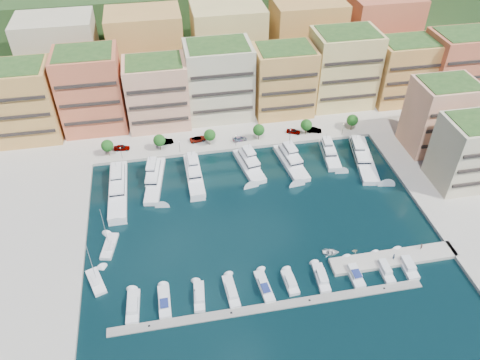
{
  "coord_description": "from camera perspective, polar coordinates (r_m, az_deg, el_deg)",
  "views": [
    {
      "loc": [
        -21.24,
        -90.03,
        88.89
      ],
      "look_at": [
        -2.92,
        8.13,
        6.0
      ],
      "focal_mm": 35.0,
      "sensor_mm": 36.0,
      "label": 1
    }
  ],
  "objects": [
    {
      "name": "car_2",
      "position": [
        153.82,
        -5.15,
        5.01
      ],
      "size": [
        5.77,
        3.38,
        1.51
      ],
      "primitive_type": "imported",
      "rotation": [
        0.0,
        0.0,
        1.74
      ],
      "color": "gray",
      "rests_on": "north_quay"
    },
    {
      "name": "apartment_4",
      "position": [
        164.61,
        5.29,
        11.99
      ],
      "size": [
        20.0,
        15.5,
        23.8
      ],
      "color": "tan",
      "rests_on": "north_quay"
    },
    {
      "name": "tree_0",
      "position": [
        150.64,
        -15.88,
        4.04
      ],
      "size": [
        3.8,
        3.8,
        5.65
      ],
      "color": "#473323",
      "rests_on": "north_quay"
    },
    {
      "name": "lamppost_1",
      "position": [
        148.14,
        -7.41,
        4.28
      ],
      "size": [
        0.3,
        0.3,
        4.2
      ],
      "color": "black",
      "rests_on": "north_quay"
    },
    {
      "name": "car_3",
      "position": [
        153.38,
        -0.03,
        5.05
      ],
      "size": [
        4.99,
        2.47,
        1.39
      ],
      "primitive_type": "imported",
      "rotation": [
        0.0,
        0.0,
        1.68
      ],
      "color": "gray",
      "rests_on": "north_quay"
    },
    {
      "name": "tender_1",
      "position": [
        121.99,
        13.8,
        -8.36
      ],
      "size": [
        1.48,
        1.29,
        0.76
      ],
      "primitive_type": "imported",
      "rotation": [
        0.0,
        0.0,
        1.53
      ],
      "color": "beige",
      "rests_on": "ground"
    },
    {
      "name": "tender_0",
      "position": [
        120.29,
        11.01,
        -8.64
      ],
      "size": [
        4.67,
        3.74,
        0.86
      ],
      "primitive_type": "imported",
      "rotation": [
        0.0,
        0.0,
        1.37
      ],
      "color": "white",
      "rests_on": "ground"
    },
    {
      "name": "lamppost_0",
      "position": [
        148.83,
        -14.32,
        3.44
      ],
      "size": [
        0.3,
        0.3,
        4.2
      ],
      "color": "black",
      "rests_on": "north_quay"
    },
    {
      "name": "cruiser_9",
      "position": [
        122.25,
        19.66,
        -9.71
      ],
      "size": [
        3.12,
        9.1,
        2.55
      ],
      "color": "silver",
      "rests_on": "ground"
    },
    {
      "name": "backblock_4",
      "position": [
        199.14,
        16.65,
        16.64
      ],
      "size": [
        26.0,
        18.0,
        30.0
      ],
      "primitive_type": "cube",
      "color": "#CA6443",
      "rests_on": "north_quay"
    },
    {
      "name": "sailboat_0",
      "position": [
        117.33,
        -17.14,
        -11.81
      ],
      "size": [
        5.39,
        8.7,
        13.2
      ],
      "color": "white",
      "rests_on": "ground"
    },
    {
      "name": "car_0",
      "position": [
        153.79,
        -14.21,
        3.86
      ],
      "size": [
        5.23,
        2.67,
        1.71
      ],
      "primitive_type": "imported",
      "rotation": [
        0.0,
        0.0,
        1.44
      ],
      "color": "gray",
      "rests_on": "north_quay"
    },
    {
      "name": "cruiser_1",
      "position": [
        110.03,
        -9.2,
        -14.47
      ],
      "size": [
        2.66,
        8.67,
        2.66
      ],
      "color": "silver",
      "rests_on": "ground"
    },
    {
      "name": "car_5",
      "position": [
        159.39,
        9.05,
        6.03
      ],
      "size": [
        5.09,
        2.82,
        1.59
      ],
      "primitive_type": "imported",
      "rotation": [
        0.0,
        0.0,
        1.32
      ],
      "color": "gray",
      "rests_on": "north_quay"
    },
    {
      "name": "yacht_5",
      "position": [
        150.68,
        10.86,
        3.3
      ],
      "size": [
        5.93,
        15.75,
        7.3
      ],
      "color": "white",
      "rests_on": "ground"
    },
    {
      "name": "apartment_east_a",
      "position": [
        157.79,
        23.19,
        7.25
      ],
      "size": [
        18.0,
        14.5,
        22.8
      ],
      "color": "#EEA685",
      "rests_on": "east_quay"
    },
    {
      "name": "yacht_2",
      "position": [
        140.8,
        -5.66,
        0.95
      ],
      "size": [
        4.62,
        19.81,
        7.3
      ],
      "color": "white",
      "rests_on": "ground"
    },
    {
      "name": "lamppost_3",
      "position": [
        153.21,
        6.15,
        5.72
      ],
      "size": [
        0.3,
        0.3,
        4.2
      ],
      "color": "black",
      "rests_on": "north_quay"
    },
    {
      "name": "apartment_5",
      "position": [
        172.43,
        12.42,
        13.14
      ],
      "size": [
        22.0,
        16.5,
        26.8
      ],
      "color": "#E5CB79",
      "rests_on": "north_quay"
    },
    {
      "name": "ground",
      "position": [
        128.29,
        1.95,
        -4.19
      ],
      "size": [
        400.0,
        400.0,
        0.0
      ],
      "primitive_type": "plane",
      "color": "black",
      "rests_on": "ground"
    },
    {
      "name": "cruiser_8",
      "position": [
        119.75,
        17.11,
        -10.26
      ],
      "size": [
        2.46,
        9.08,
        2.55
      ],
      "color": "silver",
      "rests_on": "ground"
    },
    {
      "name": "tree_5",
      "position": [
        161.53,
        13.54,
        7.11
      ],
      "size": [
        3.8,
        3.8,
        5.65
      ],
      "color": "#473323",
      "rests_on": "north_quay"
    },
    {
      "name": "cruiser_2",
      "position": [
        109.98,
        -4.99,
        -13.98
      ],
      "size": [
        3.06,
        8.34,
        2.55
      ],
      "color": "silver",
      "rests_on": "ground"
    },
    {
      "name": "cruiser_6",
      "position": [
        114.45,
        9.88,
        -11.68
      ],
      "size": [
        2.97,
        8.56,
        2.55
      ],
      "color": "silver",
      "rests_on": "ground"
    },
    {
      "name": "apartment_7",
      "position": [
        189.31,
        25.0,
        12.46
      ],
      "size": [
        22.0,
        16.5,
        24.8
      ],
      "color": "#CA6443",
      "rests_on": "north_quay"
    },
    {
      "name": "backblock_0",
      "position": [
        182.65,
        -20.89,
        13.6
      ],
      "size": [
        26.0,
        18.0,
        30.0
      ],
      "primitive_type": "cube",
      "color": "beige",
      "rests_on": "north_quay"
    },
    {
      "name": "backblock_2",
      "position": [
        181.41,
        -1.41,
        15.99
      ],
      "size": [
        26.0,
        18.0,
        30.0
      ],
      "primitive_type": "cube",
      "color": "#E5CB79",
      "rests_on": "north_quay"
    },
    {
      "name": "backblock_3",
      "position": [
        188.1,
        8.03,
        16.52
      ],
      "size": [
        26.0,
        18.0,
        30.0
      ],
      "primitive_type": "cube",
      "color": "#BC8744",
      "rests_on": "north_quay"
    },
    {
      "name": "yacht_6",
      "position": [
        151.37,
        14.73,
        2.81
      ],
      "size": [
        9.25,
        24.15,
        7.3
      ],
      "color": "white",
      "rests_on": "ground"
    },
    {
      "name": "yacht_4",
      "position": [
        145.7,
        6.18,
        2.37
      ],
      "size": [
        7.26,
        19.25,
        7.3
      ],
      "color": "white",
      "rests_on": "ground"
    },
    {
      "name": "yacht_0",
      "position": [
        139.6,
        -14.66,
        -0.76
      ],
      "size": [
        5.12,
        25.3,
        7.3
      ],
      "color": "white",
      "rests_on": "ground"
    },
    {
      "name": "cruiser_0",
      "position": [
        110.6,
        -12.9,
        -14.83
      ],
      "size": [
        3.32,
        8.96,
        2.55
      ],
      "color": "silver",
      "rests_on": "ground"
    },
    {
      "name": "apartment_2",
      "position": [
        159.61,
        -10.06,
        10.39
      ],
      "size": [
        20.0,
        15.5,
        22.8
      ],
      "color": "#EEA685",
      "rests_on": "north_quay"
    },
    {
      "name": "yacht_1",
      "position": [
        140.43,
        -10.35,
        0.23
      ],
      "size": [
        7.34,
        21.14,
        7.3
      ],
      "color": "white",
      "rests_on": "ground"
    },
    {
      "name": "east_quay",
      "position": [
        146.84,
        27.08,
        -2.79
      ],
      "size": [
        34.0,
        76.0,
        2.0
      ],
      "primitive_type": "cube",
      "color": "#9E998E",
      "rests_on": "ground"
    },
    {
      "name": "person_1",
      "position": [
        125.94,
        21.21,
        -7.55
      ],
      "size": [
        1.0,
        0.92,
        1.64
      ],
      "primitive_type": "imported",
      "rotation": [
        0.0,
        0.0,
        3.63
      ],
      "color": "#4D332E",
      "rests_on": "finger_pier"
    },
    {
      "name": "lamppost_2",
      "position": [
        149.62,
        -0.53,
        5.04
      ],
      "size": [
        0.3,
        0.3,
        4.2
      ],
      "color": "black",
      "rests_on": "north_quay"
    },
    {
      "name": "apartment_east_b",
      "position": [
        146.34,
        26.39,
        3.07
      ],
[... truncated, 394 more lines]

